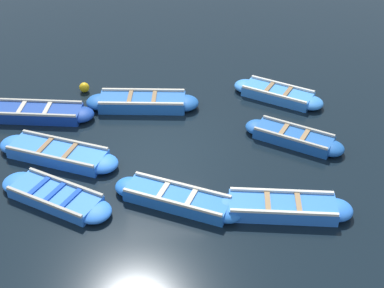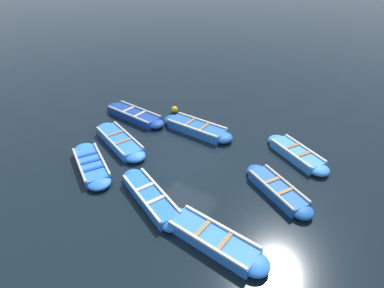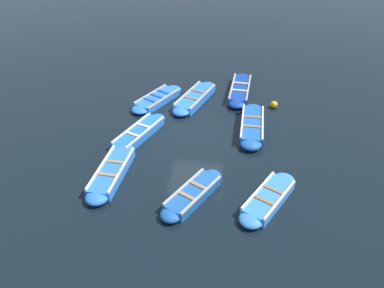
{
  "view_description": "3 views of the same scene",
  "coord_description": "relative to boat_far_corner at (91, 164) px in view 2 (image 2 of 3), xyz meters",
  "views": [
    {
      "loc": [
        13.07,
        0.63,
        9.56
      ],
      "look_at": [
        0.15,
        0.86,
        0.31
      ],
      "focal_mm": 50.0,
      "sensor_mm": 36.0,
      "label": 1
    },
    {
      "loc": [
        8.15,
        5.85,
        7.37
      ],
      "look_at": [
        -0.74,
        0.06,
        0.51
      ],
      "focal_mm": 28.0,
      "sensor_mm": 36.0,
      "label": 2
    },
    {
      "loc": [
        -1.46,
        13.63,
        9.16
      ],
      "look_at": [
        0.06,
        0.97,
        0.19
      ],
      "focal_mm": 35.0,
      "sensor_mm": 36.0,
      "label": 3
    }
  ],
  "objects": [
    {
      "name": "ground_plane",
      "position": [
        -2.28,
        2.81,
        -0.15
      ],
      "size": [
        120.0,
        120.0,
        0.0
      ],
      "primitive_type": "plane",
      "color": "black"
    },
    {
      "name": "boat_far_corner",
      "position": [
        0.0,
        0.0,
        0.0
      ],
      "size": [
        2.42,
        3.45,
        0.37
      ],
      "color": "blue",
      "rests_on": "ground"
    },
    {
      "name": "boat_end_of_row",
      "position": [
        -2.61,
        6.8,
        0.02
      ],
      "size": [
        2.21,
        3.12,
        0.41
      ],
      "color": "#1E59AD",
      "rests_on": "ground"
    },
    {
      "name": "boat_stern_in",
      "position": [
        -1.88,
        -0.28,
        0.03
      ],
      "size": [
        2.14,
        3.9,
        0.42
      ],
      "color": "blue",
      "rests_on": "ground"
    },
    {
      "name": "boat_mid_row",
      "position": [
        -5.23,
        6.71,
        0.02
      ],
      "size": [
        2.33,
        3.22,
        0.41
      ],
      "color": "#3884E0",
      "rests_on": "ground"
    },
    {
      "name": "boat_inner_gap",
      "position": [
        0.18,
        3.24,
        0.02
      ],
      "size": [
        2.06,
        3.61,
        0.41
      ],
      "color": "blue",
      "rests_on": "ground"
    },
    {
      "name": "boat_centre",
      "position": [
        -4.14,
        -1.44,
        0.03
      ],
      "size": [
        1.17,
        3.96,
        0.43
      ],
      "color": "navy",
      "rests_on": "ground"
    },
    {
      "name": "boat_drifting",
      "position": [
        0.57,
        5.96,
        0.03
      ],
      "size": [
        1.12,
        3.68,
        0.43
      ],
      "color": "blue",
      "rests_on": "ground"
    },
    {
      "name": "boat_tucked",
      "position": [
        -4.72,
        2.04,
        0.05
      ],
      "size": [
        1.09,
        3.84,
        0.47
      ],
      "color": "#1E59AD",
      "rests_on": "ground"
    },
    {
      "name": "buoy_orange_near",
      "position": [
        -5.82,
        -0.08,
        0.02
      ],
      "size": [
        0.35,
        0.35,
        0.35
      ],
      "primitive_type": "sphere",
      "color": "#EAB214",
      "rests_on": "ground"
    }
  ]
}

